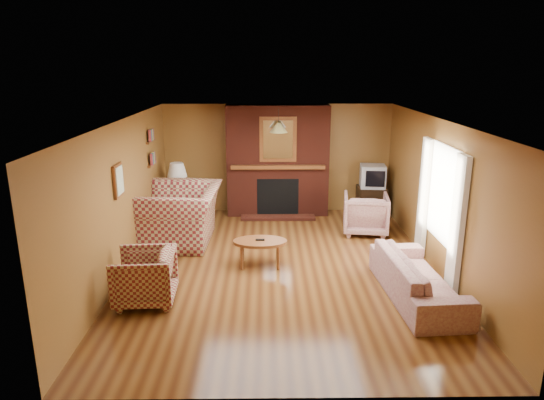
{
  "coord_description": "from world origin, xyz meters",
  "views": [
    {
      "loc": [
        -0.25,
        -7.38,
        3.23
      ],
      "look_at": [
        -0.15,
        0.6,
        0.98
      ],
      "focal_mm": 32.0,
      "sensor_mm": 36.0,
      "label": 1
    }
  ],
  "objects_px": {
    "side_table": "(179,208)",
    "fireplace": "(278,162)",
    "floral_sofa": "(418,277)",
    "floral_armchair": "(366,214)",
    "plaid_armchair": "(144,277)",
    "tv_stand": "(371,201)",
    "plaid_loveseat": "(181,215)",
    "coffee_table": "(260,244)",
    "crt_tv": "(373,176)",
    "table_lamp": "(177,177)"
  },
  "relations": [
    {
      "from": "plaid_loveseat",
      "to": "tv_stand",
      "type": "relative_size",
      "value": 2.47
    },
    {
      "from": "plaid_loveseat",
      "to": "coffee_table",
      "type": "relative_size",
      "value": 1.82
    },
    {
      "from": "crt_tv",
      "to": "plaid_loveseat",
      "type": "bearing_deg",
      "value": -158.21
    },
    {
      "from": "plaid_loveseat",
      "to": "floral_armchair",
      "type": "height_order",
      "value": "plaid_loveseat"
    },
    {
      "from": "plaid_armchair",
      "to": "table_lamp",
      "type": "bearing_deg",
      "value": 179.06
    },
    {
      "from": "coffee_table",
      "to": "crt_tv",
      "type": "xyz_separation_m",
      "value": [
        2.41,
        2.71,
        0.51
      ]
    },
    {
      "from": "fireplace",
      "to": "side_table",
      "type": "distance_m",
      "value": 2.34
    },
    {
      "from": "plaid_armchair",
      "to": "side_table",
      "type": "relative_size",
      "value": 1.41
    },
    {
      "from": "plaid_armchair",
      "to": "table_lamp",
      "type": "relative_size",
      "value": 1.21
    },
    {
      "from": "plaid_armchair",
      "to": "floral_armchair",
      "type": "xyz_separation_m",
      "value": [
        3.65,
        2.86,
        0.02
      ]
    },
    {
      "from": "plaid_loveseat",
      "to": "crt_tv",
      "type": "xyz_separation_m",
      "value": [
        3.9,
        1.56,
        0.37
      ]
    },
    {
      "from": "plaid_loveseat",
      "to": "crt_tv",
      "type": "distance_m",
      "value": 4.22
    },
    {
      "from": "plaid_loveseat",
      "to": "plaid_armchair",
      "type": "xyz_separation_m",
      "value": [
        -0.1,
        -2.41,
        -0.15
      ]
    },
    {
      "from": "floral_armchair",
      "to": "coffee_table",
      "type": "bearing_deg",
      "value": 46.15
    },
    {
      "from": "floral_armchair",
      "to": "table_lamp",
      "type": "xyz_separation_m",
      "value": [
        -3.8,
        0.77,
        0.57
      ]
    },
    {
      "from": "crt_tv",
      "to": "plaid_armchair",
      "type": "bearing_deg",
      "value": -135.2
    },
    {
      "from": "fireplace",
      "to": "floral_sofa",
      "type": "xyz_separation_m",
      "value": [
        1.9,
        -4.07,
        -0.88
      ]
    },
    {
      "from": "side_table",
      "to": "table_lamp",
      "type": "height_order",
      "value": "table_lamp"
    },
    {
      "from": "plaid_loveseat",
      "to": "table_lamp",
      "type": "distance_m",
      "value": 1.32
    },
    {
      "from": "tv_stand",
      "to": "table_lamp",
      "type": "bearing_deg",
      "value": -174.87
    },
    {
      "from": "floral_sofa",
      "to": "coffee_table",
      "type": "distance_m",
      "value": 2.54
    },
    {
      "from": "plaid_armchair",
      "to": "tv_stand",
      "type": "bearing_deg",
      "value": 131.53
    },
    {
      "from": "side_table",
      "to": "tv_stand",
      "type": "distance_m",
      "value": 4.16
    },
    {
      "from": "fireplace",
      "to": "floral_sofa",
      "type": "bearing_deg",
      "value": -64.97
    },
    {
      "from": "tv_stand",
      "to": "coffee_table",
      "type": "bearing_deg",
      "value": -131.18
    },
    {
      "from": "table_lamp",
      "to": "tv_stand",
      "type": "bearing_deg",
      "value": 4.82
    },
    {
      "from": "side_table",
      "to": "fireplace",
      "type": "bearing_deg",
      "value": 14.29
    },
    {
      "from": "coffee_table",
      "to": "side_table",
      "type": "distance_m",
      "value": 2.94
    },
    {
      "from": "floral_sofa",
      "to": "tv_stand",
      "type": "height_order",
      "value": "tv_stand"
    },
    {
      "from": "fireplace",
      "to": "tv_stand",
      "type": "xyz_separation_m",
      "value": [
        2.05,
        -0.18,
        -0.86
      ]
    },
    {
      "from": "fireplace",
      "to": "plaid_armchair",
      "type": "distance_m",
      "value": 4.67
    },
    {
      "from": "coffee_table",
      "to": "side_table",
      "type": "bearing_deg",
      "value": 126.34
    },
    {
      "from": "floral_armchair",
      "to": "floral_sofa",
      "type": "bearing_deg",
      "value": 102.37
    },
    {
      "from": "coffee_table",
      "to": "fireplace",
      "type": "bearing_deg",
      "value": 83.02
    },
    {
      "from": "crt_tv",
      "to": "fireplace",
      "type": "bearing_deg",
      "value": 174.7
    },
    {
      "from": "plaid_armchair",
      "to": "side_table",
      "type": "bearing_deg",
      "value": 179.06
    },
    {
      "from": "floral_sofa",
      "to": "tv_stand",
      "type": "relative_size",
      "value": 3.21
    },
    {
      "from": "floral_sofa",
      "to": "floral_armchair",
      "type": "xyz_separation_m",
      "value": [
        -0.2,
        2.76,
        0.09
      ]
    },
    {
      "from": "floral_sofa",
      "to": "floral_armchair",
      "type": "distance_m",
      "value": 2.77
    },
    {
      "from": "floral_armchair",
      "to": "side_table",
      "type": "height_order",
      "value": "floral_armchair"
    },
    {
      "from": "plaid_armchair",
      "to": "coffee_table",
      "type": "relative_size",
      "value": 0.93
    },
    {
      "from": "floral_sofa",
      "to": "crt_tv",
      "type": "distance_m",
      "value": 3.93
    },
    {
      "from": "table_lamp",
      "to": "side_table",
      "type": "bearing_deg",
      "value": 0.0
    },
    {
      "from": "plaid_loveseat",
      "to": "side_table",
      "type": "distance_m",
      "value": 1.26
    },
    {
      "from": "plaid_loveseat",
      "to": "side_table",
      "type": "relative_size",
      "value": 2.76
    },
    {
      "from": "fireplace",
      "to": "side_table",
      "type": "height_order",
      "value": "fireplace"
    },
    {
      "from": "floral_sofa",
      "to": "table_lamp",
      "type": "xyz_separation_m",
      "value": [
        -4.0,
        3.53,
        0.66
      ]
    },
    {
      "from": "plaid_loveseat",
      "to": "coffee_table",
      "type": "distance_m",
      "value": 1.89
    },
    {
      "from": "floral_armchair",
      "to": "tv_stand",
      "type": "relative_size",
      "value": 1.33
    },
    {
      "from": "plaid_loveseat",
      "to": "plaid_armchair",
      "type": "distance_m",
      "value": 2.42
    }
  ]
}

